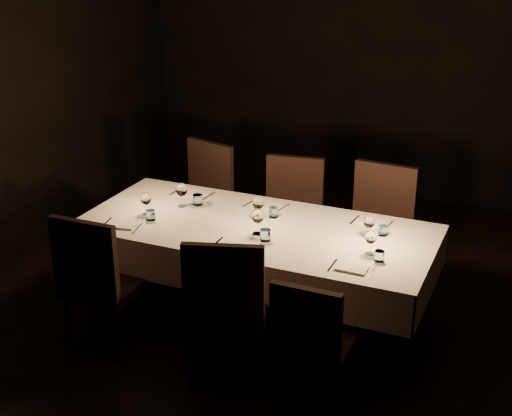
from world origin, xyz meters
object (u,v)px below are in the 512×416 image
at_px(chair_far_left, 201,196).
at_px(chair_near_right, 310,340).
at_px(dining_table, 256,236).
at_px(chair_far_center, 291,213).
at_px(chair_near_center, 226,304).
at_px(chair_near_left, 98,277).
at_px(chair_far_right, 378,226).

bearing_deg(chair_far_left, chair_near_right, -31.75).
bearing_deg(dining_table, chair_near_right, -49.71).
relative_size(chair_far_left, chair_far_center, 1.02).
bearing_deg(chair_far_left, chair_near_center, -43.00).
xyz_separation_m(chair_near_right, chair_far_center, (-0.75, 1.66, 0.05)).
xyz_separation_m(chair_near_center, chair_far_left, (-1.02, 1.61, -0.01)).
relative_size(dining_table, chair_near_left, 2.49).
bearing_deg(chair_far_right, chair_far_left, -177.73).
relative_size(chair_far_center, chair_far_right, 0.96).
height_order(chair_near_left, chair_far_left, chair_far_left).
relative_size(chair_far_left, chair_far_right, 0.98).
bearing_deg(dining_table, chair_far_center, 92.61).
height_order(dining_table, chair_near_right, chair_near_right).
height_order(chair_far_left, chair_far_center, chair_far_left).
distance_m(dining_table, chair_near_left, 1.14).
height_order(chair_near_center, chair_far_left, chair_near_center).
relative_size(chair_near_center, chair_far_center, 1.03).
distance_m(chair_near_center, chair_far_right, 1.65).
relative_size(dining_table, chair_far_center, 2.53).
bearing_deg(dining_table, chair_near_left, -136.89).
distance_m(dining_table, chair_near_center, 0.79).
bearing_deg(chair_far_right, dining_table, -127.11).
bearing_deg(chair_far_center, chair_far_left, 169.52).
xyz_separation_m(chair_near_right, chair_far_left, (-1.60, 1.69, 0.06)).
height_order(chair_near_center, chair_far_right, chair_far_right).
distance_m(chair_near_center, chair_near_right, 0.59).
height_order(chair_near_left, chair_near_right, chair_near_left).
relative_size(chair_near_center, chair_far_left, 1.01).
xyz_separation_m(chair_near_left, chair_far_right, (1.52, 1.56, 0.01)).
relative_size(chair_near_left, chair_far_center, 1.02).
xyz_separation_m(chair_near_left, chair_near_center, (0.96, 0.00, 0.01)).
relative_size(chair_near_left, chair_far_left, 1.00).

